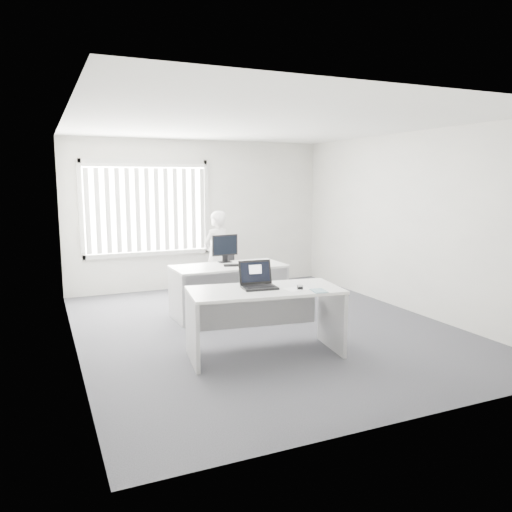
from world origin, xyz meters
name	(u,v)px	position (x,y,z in m)	size (l,w,h in m)	color
ground	(264,327)	(0.00, 0.00, 0.00)	(6.00, 6.00, 0.00)	#575860
wall_back	(199,215)	(0.00, 3.00, 1.40)	(5.00, 0.02, 2.80)	beige
wall_front	(415,262)	(0.00, -3.00, 1.40)	(5.00, 0.02, 2.80)	beige
wall_left	(70,237)	(-2.50, 0.00, 1.40)	(0.02, 6.00, 2.80)	beige
wall_right	(409,223)	(2.50, 0.00, 1.40)	(0.02, 6.00, 2.80)	beige
ceiling	(264,124)	(0.00, 0.00, 2.80)	(5.00, 6.00, 0.02)	white
window	(147,208)	(-1.00, 2.96, 1.55)	(2.32, 0.06, 1.76)	silver
blinds	(147,210)	(-1.00, 2.90, 1.52)	(2.20, 0.10, 1.50)	white
desk_near	(265,307)	(-0.45, -1.01, 0.58)	(1.86, 1.05, 0.81)	white
desk_far	(229,279)	(-0.21, 0.83, 0.56)	(1.72, 0.84, 0.78)	white
office_chair	(229,276)	(0.36, 2.34, 0.30)	(0.65, 0.65, 0.96)	black
person	(217,255)	(-0.04, 1.88, 0.77)	(0.56, 0.37, 1.54)	white
laptop	(260,275)	(-0.51, -0.98, 0.96)	(0.40, 0.36, 0.31)	black
paper_sheet	(297,289)	(-0.11, -1.17, 0.81)	(0.29, 0.21, 0.00)	white
mouse	(300,287)	(-0.08, -1.18, 0.83)	(0.07, 0.11, 0.05)	silver
booklet	(319,291)	(0.06, -1.39, 0.81)	(0.15, 0.21, 0.01)	silver
keyboard	(237,265)	(-0.11, 0.74, 0.78)	(0.41, 0.14, 0.02)	black
monitor	(225,249)	(-0.17, 1.12, 0.99)	(0.44, 0.13, 0.44)	black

